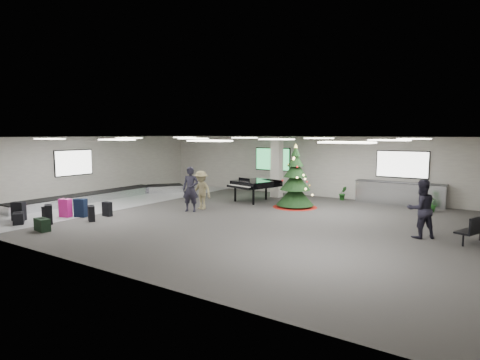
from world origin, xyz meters
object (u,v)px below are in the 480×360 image
Objects in this scene: grand_piano at (254,184)px; traveler_a at (191,189)px; baggage_carousel at (105,196)px; potted_plant_right at (431,204)px; christmas_tree at (295,186)px; traveler_bench at (421,209)px; service_counter at (399,193)px; bench at (476,228)px; pink_suitcase at (65,208)px; traveler_b at (201,190)px; potted_plant_left at (343,193)px.

grand_piano is 1.28× the size of traveler_a.
potted_plant_right is (14.36, 5.67, 0.15)m from baggage_carousel.
traveler_bench is at bearing -25.38° from christmas_tree.
grand_piano is 8.66m from traveler_bench.
traveler_a is at bearing -136.91° from service_counter.
traveler_a is (-10.61, -0.87, 0.47)m from bench.
traveler_bench is at bearing 5.87° from pink_suitcase.
service_counter reaches higher than potted_plant_right.
service_counter reaches higher than pink_suitcase.
christmas_tree is 4.27m from traveler_b.
pink_suitcase is 5.61m from traveler_b.
grand_piano is at bearing 78.91° from traveler_b.
christmas_tree is 5.83m from potted_plant_right.
traveler_a is at bearing 0.47° from baggage_carousel.
grand_piano is at bearing -60.05° from traveler_bench.
traveler_a is 0.68m from traveler_b.
traveler_a is (3.45, 3.69, 0.60)m from pink_suitcase.
traveler_b is 2.40× the size of potted_plant_left.
traveler_b reaches higher than bench.
traveler_b is at bearing 64.90° from traveler_a.
baggage_carousel is 15.44m from potted_plant_right.
traveler_b is at bearing -139.86° from christmas_tree.
traveler_bench is at bearing -85.44° from potted_plant_right.
traveler_b is at bearing 7.13° from baggage_carousel.
pink_suitcase is at bearing -58.37° from baggage_carousel.
potted_plant_left is (10.16, 6.58, 0.14)m from baggage_carousel.
service_counter is 14.83m from pink_suitcase.
baggage_carousel is at bearing 108.18° from pink_suitcase.
traveler_bench is at bearing -17.39° from traveler_a.
christmas_tree is 1.70× the size of traveler_b.
baggage_carousel is 14.50m from service_counter.
pink_suitcase is at bearing -123.11° from traveler_b.
service_counter is 1.39× the size of christmas_tree.
potted_plant_left is at bearing 167.79° from potted_plant_right.
grand_piano is 7.97m from potted_plant_right.
grand_piano reaches higher than potted_plant_left.
baggage_carousel is 5.01× the size of traveler_a.
potted_plant_left reaches higher than baggage_carousel.
service_counter is at bearing 21.34° from traveler_a.
pink_suitcase is 15.29m from potted_plant_right.
christmas_tree is 2.38m from grand_piano.
service_counter is at bearing 45.75° from traveler_b.
baggage_carousel is at bearing -152.33° from service_counter.
traveler_bench reaches higher than traveler_b.
bench is at bearing 6.59° from traveler_b.
grand_piano is (-2.36, 0.29, -0.12)m from christmas_tree.
potted_plant_right is at bearing -34.86° from service_counter.
potted_plant_right is at bearing -12.21° from potted_plant_left.
potted_plant_right is (12.12, 9.32, -0.01)m from pink_suitcase.
pink_suitcase is at bearing -135.59° from service_counter.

